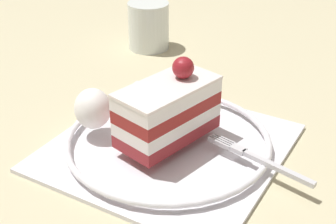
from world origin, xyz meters
TOP-DOWN VIEW (x-y plane):
  - ground_plane at (0.00, 0.00)m, footprint 2.40×2.40m
  - dessert_plate at (-0.03, -0.02)m, footprint 0.26×0.26m
  - cake_slice at (-0.03, -0.02)m, footprint 0.12×0.07m
  - whipped_cream_dollop at (0.01, -0.10)m, footprint 0.04×0.04m
  - fork at (-0.04, 0.07)m, footprint 0.02×0.12m
  - drink_glass_near at (-0.23, -0.22)m, footprint 0.06×0.06m

SIDE VIEW (x-z plane):
  - ground_plane at x=0.00m, z-range 0.00..0.00m
  - dessert_plate at x=-0.03m, z-range 0.00..0.02m
  - fork at x=-0.04m, z-range 0.02..0.02m
  - drink_glass_near at x=-0.23m, z-range 0.00..0.07m
  - whipped_cream_dollop at x=0.01m, z-range 0.02..0.06m
  - cake_slice at x=-0.03m, z-range 0.01..0.09m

